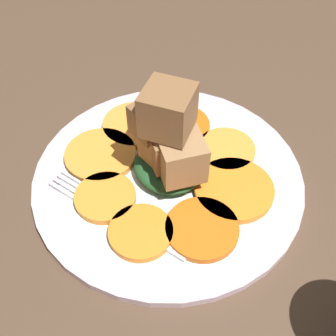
# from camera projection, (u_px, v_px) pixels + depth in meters

# --- Properties ---
(table_slab) EXTENTS (1.20, 1.20, 0.02)m
(table_slab) POSITION_uv_depth(u_px,v_px,m) (168.00, 185.00, 0.50)
(table_slab) COLOR #4C3828
(table_slab) RESTS_ON ground
(plate) EXTENTS (0.31, 0.31, 0.01)m
(plate) POSITION_uv_depth(u_px,v_px,m) (168.00, 177.00, 0.49)
(plate) COLOR silver
(plate) RESTS_ON table_slab
(carrot_slice_0) EXTENTS (0.08, 0.08, 0.01)m
(carrot_slice_0) POSITION_uv_depth(u_px,v_px,m) (202.00, 229.00, 0.43)
(carrot_slice_0) COLOR #D56014
(carrot_slice_0) RESTS_ON plate
(carrot_slice_1) EXTENTS (0.09, 0.09, 0.01)m
(carrot_slice_1) POSITION_uv_depth(u_px,v_px,m) (234.00, 189.00, 0.46)
(carrot_slice_1) COLOR orange
(carrot_slice_1) RESTS_ON plate
(carrot_slice_2) EXTENTS (0.07, 0.07, 0.01)m
(carrot_slice_2) POSITION_uv_depth(u_px,v_px,m) (226.00, 150.00, 0.50)
(carrot_slice_2) COLOR orange
(carrot_slice_2) RESTS_ON plate
(carrot_slice_3) EXTENTS (0.07, 0.07, 0.01)m
(carrot_slice_3) POSITION_uv_depth(u_px,v_px,m) (180.00, 126.00, 0.53)
(carrot_slice_3) COLOR #D45F13
(carrot_slice_3) RESTS_ON plate
(carrot_slice_4) EXTENTS (0.08, 0.08, 0.01)m
(carrot_slice_4) POSITION_uv_depth(u_px,v_px,m) (135.00, 125.00, 0.53)
(carrot_slice_4) COLOR orange
(carrot_slice_4) RESTS_ON plate
(carrot_slice_5) EXTENTS (0.08, 0.08, 0.01)m
(carrot_slice_5) POSITION_uv_depth(u_px,v_px,m) (101.00, 155.00, 0.50)
(carrot_slice_5) COLOR orange
(carrot_slice_5) RESTS_ON plate
(carrot_slice_6) EXTENTS (0.07, 0.07, 0.01)m
(carrot_slice_6) POSITION_uv_depth(u_px,v_px,m) (105.00, 197.00, 0.46)
(carrot_slice_6) COLOR orange
(carrot_slice_6) RESTS_ON plate
(carrot_slice_7) EXTENTS (0.07, 0.07, 0.01)m
(carrot_slice_7) POSITION_uv_depth(u_px,v_px,m) (141.00, 232.00, 0.43)
(carrot_slice_7) COLOR orange
(carrot_slice_7) RESTS_ON plate
(center_pile) EXTENTS (0.09, 0.07, 0.12)m
(center_pile) POSITION_uv_depth(u_px,v_px,m) (168.00, 146.00, 0.45)
(center_pile) COLOR #235128
(center_pile) RESTS_ON plate
(fork) EXTENTS (0.18, 0.07, 0.00)m
(fork) POSITION_uv_depth(u_px,v_px,m) (113.00, 213.00, 0.45)
(fork) COLOR silver
(fork) RESTS_ON plate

